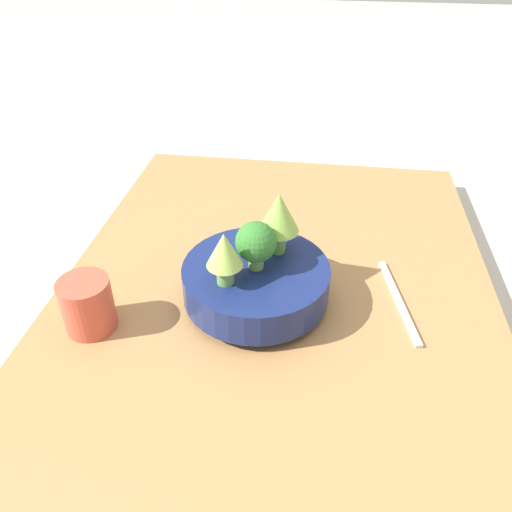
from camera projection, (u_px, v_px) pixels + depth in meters
ground_plane at (275, 313)px, 0.81m from camera, size 6.00×6.00×0.00m
table at (275, 302)px, 0.80m from camera, size 0.94×0.68×0.05m
bowl at (256, 282)px, 0.74m from camera, size 0.22×0.22×0.07m
romanesco_piece_far at (224, 253)px, 0.67m from camera, size 0.05×0.05×0.08m
broccoli_floret_center at (256, 243)px, 0.70m from camera, size 0.06×0.06×0.07m
romanesco_piece_near at (279, 215)px, 0.72m from camera, size 0.06×0.06×0.10m
cup at (88, 305)px, 0.70m from camera, size 0.07×0.07×0.08m
fork at (399, 301)px, 0.76m from camera, size 0.19×0.05×0.01m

